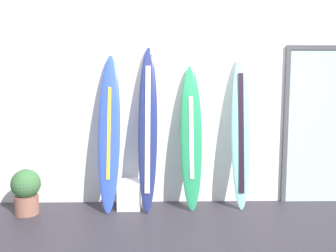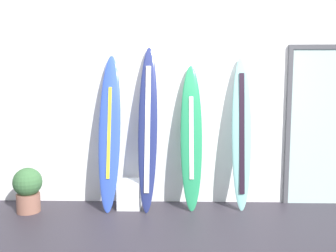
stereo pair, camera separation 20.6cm
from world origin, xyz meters
name	(u,v)px [view 1 (the left image)]	position (x,y,z in m)	size (l,w,h in m)	color
ground	(191,239)	(0.00, 0.00, -0.02)	(8.00, 8.00, 0.04)	#2E2932
wall_back	(184,101)	(0.00, 1.30, 1.40)	(7.20, 0.20, 2.80)	white
surfboard_cobalt	(109,134)	(-0.99, 0.93, 1.00)	(0.30, 0.52, 2.02)	#2C49AF
surfboard_navy	(148,129)	(-0.49, 0.93, 1.06)	(0.27, 0.51, 2.12)	navy
surfboard_emerald	(191,138)	(0.07, 0.97, 0.93)	(0.30, 0.42, 1.88)	#228351
surfboard_seafoam	(241,133)	(0.73, 0.98, 1.00)	(0.26, 0.39, 2.00)	#7DBDB8
display_block_left	(129,195)	(-0.74, 0.94, 0.18)	(0.30, 0.30, 0.37)	white
glass_door	(321,123)	(1.89, 1.18, 1.11)	(1.05, 0.06, 2.15)	silver
potted_plant	(26,190)	(-2.02, 0.75, 0.31)	(0.36, 0.36, 0.58)	brown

